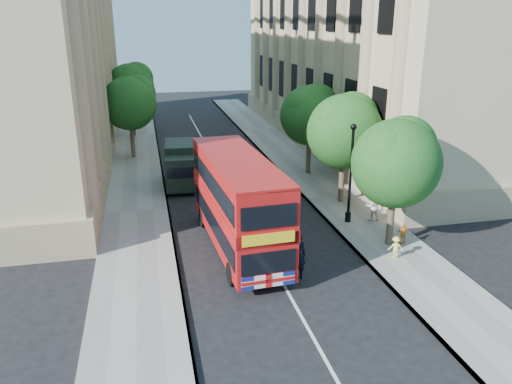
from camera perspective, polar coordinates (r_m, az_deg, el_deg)
ground at (r=19.93m, az=3.62°, el=-11.29°), size 120.00×120.00×0.00m
pavement_right at (r=30.28m, az=8.83°, el=-0.53°), size 3.50×80.00×0.12m
pavement_left at (r=28.32m, az=-13.43°, el=-2.22°), size 3.50×80.00×0.12m
building_right at (r=44.66m, az=12.75°, el=17.15°), size 12.00×38.00×18.00m
building_left at (r=41.46m, az=-26.01°, el=15.68°), size 12.00×38.00×18.00m
tree_right_near at (r=23.07m, az=15.80°, el=3.70°), size 4.00×4.00×6.08m
tree_right_mid at (r=28.29m, az=10.15°, el=7.25°), size 4.20×4.20×6.37m
tree_right_far at (r=33.83m, az=6.24°, el=9.08°), size 4.00×4.00×6.15m
tree_left_far at (r=38.95m, az=-14.23°, el=10.10°), size 4.00×4.00×6.30m
tree_left_back at (r=46.85m, az=-14.12°, el=11.83°), size 4.20×4.20×6.65m
lamp_post at (r=25.74m, az=10.74°, el=1.61°), size 0.32×0.32×5.16m
double_decker_bus at (r=22.52m, az=-2.08°, el=-1.01°), size 3.00×9.33×4.25m
box_van at (r=32.03m, az=-8.51°, el=2.94°), size 2.24×4.85×2.71m
police_constable at (r=20.47m, az=4.68°, el=-7.22°), size 0.82×0.62×2.05m
woman_pedestrian at (r=26.71m, az=13.21°, el=-1.59°), size 0.80×0.65×1.55m
child_a at (r=24.34m, az=16.49°, el=-4.62°), size 0.64×0.39×1.01m
child_b at (r=22.87m, az=15.68°, el=-6.09°), size 0.74×0.57×1.01m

